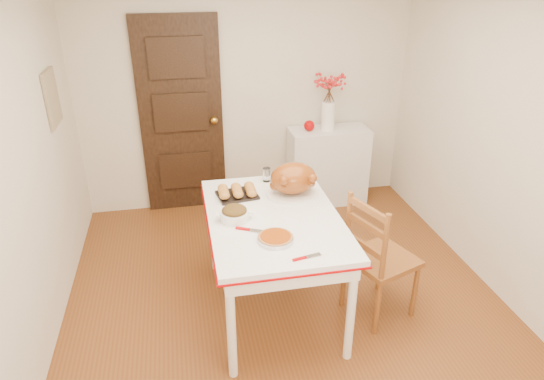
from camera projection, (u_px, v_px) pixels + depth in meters
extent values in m
cube|color=#603114|center=(289.00, 310.00, 3.81)|extent=(3.50, 4.00, 0.00)
cube|color=beige|center=(247.00, 93.00, 5.02)|extent=(3.50, 0.00, 2.50)
cube|color=beige|center=(16.00, 189.00, 2.94)|extent=(0.00, 4.00, 2.50)
cube|color=beige|center=(519.00, 148.00, 3.57)|extent=(0.00, 4.00, 2.50)
cube|color=black|center=(181.00, 118.00, 4.96)|extent=(0.85, 0.06, 2.06)
cube|color=tan|center=(52.00, 98.00, 3.89)|extent=(0.03, 0.35, 0.45)
cube|color=silver|center=(327.00, 166.00, 5.34)|extent=(0.86, 0.38, 0.86)
sphere|color=#A20002|center=(309.00, 126.00, 5.08)|extent=(0.11, 0.11, 0.11)
cylinder|color=#883406|center=(276.00, 237.00, 3.15)|extent=(0.30, 0.30, 0.05)
cylinder|color=white|center=(267.00, 175.00, 3.98)|extent=(0.07, 0.07, 0.12)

